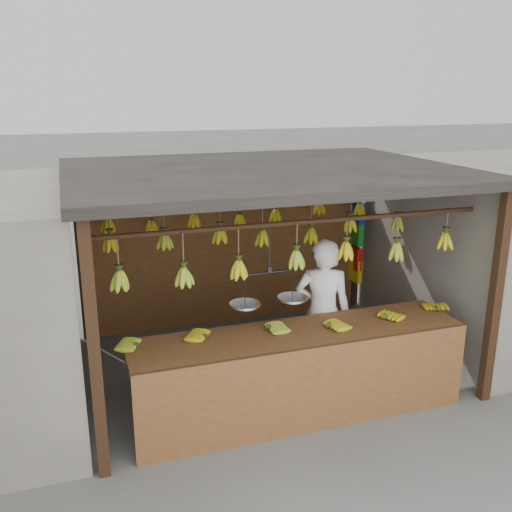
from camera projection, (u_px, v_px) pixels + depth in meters
name	position (u px, v px, depth m)	size (l,w,h in m)	color
ground	(264.00, 365.00, 6.95)	(80.00, 80.00, 0.00)	#5B5B57
stall	(255.00, 201.00, 6.70)	(4.30, 3.30, 2.40)	black
counter	(303.00, 355.00, 5.63)	(3.49, 0.78, 0.96)	brown
hanging_bananas	(264.00, 236.00, 6.49)	(3.62, 2.26, 0.40)	#92A523
balance_scale	(269.00, 298.00, 5.60)	(0.80, 0.31, 0.79)	black
vendor	(322.00, 313.00, 6.31)	(0.62, 0.41, 1.70)	white
bag_bundles	(357.00, 244.00, 8.49)	(0.08, 0.26, 1.22)	#1426BF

